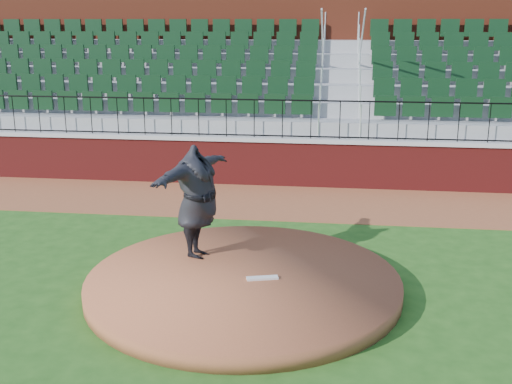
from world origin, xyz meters
TOP-DOWN VIEW (x-y plane):
  - ground at (0.00, 0.00)m, footprint 90.00×90.00m
  - warning_track at (0.00, 5.40)m, footprint 34.00×3.20m
  - field_wall at (0.00, 7.00)m, footprint 34.00×0.35m
  - wall_cap at (0.00, 7.00)m, footprint 34.00×0.45m
  - wall_railing at (0.00, 7.00)m, footprint 34.00×0.05m
  - seating_stands at (0.00, 9.72)m, footprint 34.00×5.10m
  - concourse_wall at (0.00, 12.52)m, footprint 34.00×0.50m
  - pitchers_mound at (-0.03, 0.10)m, footprint 5.16×5.16m
  - pitching_rubber at (0.30, 0.00)m, footprint 0.53×0.26m
  - pitcher at (-0.96, 0.88)m, footprint 1.32×2.57m

SIDE VIEW (x-z plane):
  - ground at x=0.00m, z-range 0.00..0.00m
  - warning_track at x=0.00m, z-range 0.00..0.01m
  - pitchers_mound at x=-0.03m, z-range 0.00..0.25m
  - pitching_rubber at x=0.30m, z-range 0.25..0.28m
  - field_wall at x=0.00m, z-range 0.00..1.20m
  - wall_cap at x=0.00m, z-range 1.20..1.30m
  - pitcher at x=-0.96m, z-range 0.25..2.27m
  - wall_railing at x=0.00m, z-range 1.30..2.30m
  - seating_stands at x=0.00m, z-range 0.00..4.60m
  - concourse_wall at x=0.00m, z-range 0.00..5.50m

